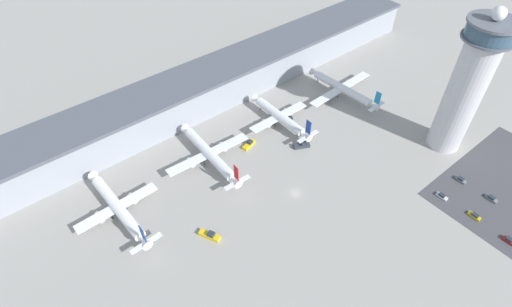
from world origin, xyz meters
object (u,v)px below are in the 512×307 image
Objects in this scene: airplane_gate_charlie at (280,117)px; car_blue_compact at (475,216)px; service_truck_fuel at (210,235)px; car_red_hatchback at (442,196)px; airplane_gate_alpha at (118,208)px; car_maroon_suv at (509,240)px; service_truck_water at (290,121)px; car_grey_coupe at (461,180)px; control_tower at (467,85)px; airplane_gate_delta at (342,88)px; service_truck_baggage at (249,144)px; airplane_gate_bravo at (210,154)px; service_truck_catering at (302,145)px; car_white_wagon at (491,198)px.

car_blue_compact is (20.33, -84.99, -3.86)m from airplane_gate_charlie.
airplane_gate_charlie is 67.70m from service_truck_fuel.
car_blue_compact is at bearing -33.91° from service_truck_fuel.
car_red_hatchback is (79.53, -41.21, -0.36)m from service_truck_fuel.
airplane_gate_charlie is (80.31, 2.00, 0.24)m from airplane_gate_alpha.
car_maroon_suv reaches higher than car_blue_compact.
service_truck_water is 1.71× the size of car_grey_coupe.
airplane_gate_charlie is at bearing 114.44° from car_grey_coupe.
control_tower is at bearing 32.10° from car_red_hatchback.
airplane_gate_charlie reaches higher than service_truck_fuel.
airplane_gate_delta is at bearing 98.66° from control_tower.
service_truck_fuel is 1.77× the size of car_blue_compact.
control_tower is at bearing -12.66° from service_truck_fuel.
airplane_gate_delta is 97.26m from car_maroon_suv.
airplane_gate_delta reaches higher than service_truck_baggage.
service_truck_fuel is at bearing -124.64° from airplane_gate_bravo.
car_blue_compact is 1.08× the size of car_grey_coupe.
service_truck_catering is 71.22m from car_blue_compact.
airplane_gate_alpha is (-127.10, 52.93, -26.42)m from control_tower.
airplane_gate_charlie is 8.53× the size of car_red_hatchback.
airplane_gate_charlie reaches higher than service_truck_water.
car_red_hatchback is at bearing 90.79° from car_maroon_suv.
airplane_gate_bravo reaches higher than car_grey_coupe.
service_truck_fuel is 1.96× the size of car_maroon_suv.
car_red_hatchback is (39.58, -69.48, -0.27)m from service_truck_baggage.
service_truck_water is at bearing 23.98° from service_truck_fuel.
airplane_gate_charlie is at bearing 105.05° from car_red_hatchback.
car_maroon_suv is (58.62, -98.02, -3.97)m from airplane_gate_bravo.
airplane_gate_charlie is 74.78m from car_red_hatchback.
airplane_gate_bravo reaches higher than car_blue_compact.
car_white_wagon is at bearing -36.11° from airplane_gate_alpha.
car_blue_compact is (-18.53, -82.13, -3.90)m from airplane_gate_delta.
airplane_gate_charlie is 5.27× the size of service_truck_water.
control_tower is at bearing 50.72° from car_grey_coupe.
airplane_gate_bravo is (41.44, 1.87, 0.38)m from airplane_gate_alpha.
airplane_gate_alpha is 9.57× the size of car_red_hatchback.
car_grey_coupe is at bearing -31.79° from airplane_gate_alpha.
control_tower is 8.42× the size of service_truck_baggage.
service_truck_baggage is (39.94, 28.27, -0.09)m from service_truck_fuel.
service_truck_fuel is 70.99m from service_truck_water.
service_truck_water is 84.39m from car_blue_compact.
car_grey_coupe is at bearing -68.19° from service_truck_water.
service_truck_catering is at bearing -98.84° from airplane_gate_charlie.
car_red_hatchback is (22.13, -54.50, -0.43)m from service_truck_catering.
airplane_gate_bravo reaches higher than service_truck_baggage.
control_tower is at bearing -81.34° from airplane_gate_delta.
airplane_gate_bravo is 0.99× the size of airplane_gate_delta.
car_grey_coupe is 1.02× the size of car_maroon_suv.
car_maroon_suv is at bearing -101.34° from airplane_gate_delta.
car_grey_coupe is at bearing -95.04° from airplane_gate_delta.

